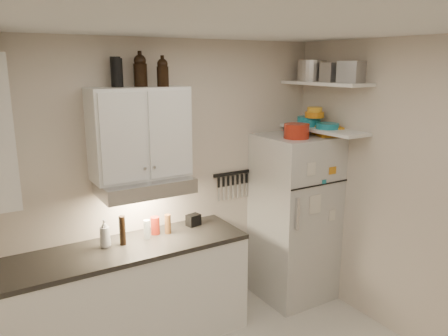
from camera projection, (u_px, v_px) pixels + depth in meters
ceiling at (269, 22)px, 2.45m from camera, size 3.20×3.00×0.02m
back_wall at (166, 185)px, 4.01m from camera, size 3.20×0.02×2.60m
right_wall at (423, 199)px, 3.57m from camera, size 0.02×3.00×2.60m
base_cabinet at (124, 300)px, 3.67m from camera, size 2.10×0.60×0.88m
countertop at (122, 250)px, 3.57m from camera, size 2.10×0.62×0.04m
upper_cabinet at (140, 133)px, 3.59m from camera, size 0.80×0.33×0.75m
range_hood at (145, 186)px, 3.64m from camera, size 0.76×0.46×0.12m
fridge at (294, 218)px, 4.46m from camera, size 0.70×0.68×1.70m
shelf_hi at (325, 83)px, 4.13m from camera, size 0.30×0.95×0.03m
shelf_lo at (323, 130)px, 4.23m from camera, size 0.30×0.95×0.03m
knife_strip at (232, 173)px, 4.34m from camera, size 0.42×0.02×0.03m
dutch_oven at (296, 131)px, 4.08m from camera, size 0.30×0.30×0.14m
book_stack at (328, 131)px, 4.25m from camera, size 0.31×0.34×0.09m
spice_jar at (300, 131)px, 4.23m from camera, size 0.07×0.07×0.09m
stock_pot at (312, 71)px, 4.33m from camera, size 0.32×0.32×0.20m
tin_a at (332, 72)px, 4.06m from camera, size 0.19×0.17×0.18m
tin_b at (351, 72)px, 3.89m from camera, size 0.24×0.24×0.19m
bowl_teal at (309, 121)px, 4.37m from camera, size 0.23×0.23×0.09m
bowl_orange at (314, 115)px, 4.28m from camera, size 0.19×0.19×0.06m
bowl_yellow at (315, 109)px, 4.27m from camera, size 0.14×0.14×0.05m
plates at (327, 126)px, 4.17m from camera, size 0.24×0.24×0.05m
growler_a at (140, 70)px, 3.52m from camera, size 0.13×0.13×0.26m
growler_b at (163, 72)px, 3.53m from camera, size 0.12×0.12×0.23m
thermos_a at (118, 73)px, 3.46m from camera, size 0.10×0.10×0.23m
thermos_b at (116, 72)px, 3.45m from camera, size 0.08×0.08×0.24m
soap_bottle at (105, 232)px, 3.54m from camera, size 0.10×0.10×0.26m
pepper_mill at (168, 224)px, 3.84m from camera, size 0.07×0.07×0.17m
oil_bottle at (122, 230)px, 3.61m from camera, size 0.06×0.06×0.24m
vinegar_bottle at (123, 230)px, 3.59m from camera, size 0.06×0.06×0.25m
clear_bottle at (147, 229)px, 3.73m from camera, size 0.07×0.07×0.16m
red_jar at (155, 226)px, 3.83m from camera, size 0.10×0.10×0.16m
caddy at (193, 220)px, 4.04m from camera, size 0.14×0.11×0.10m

